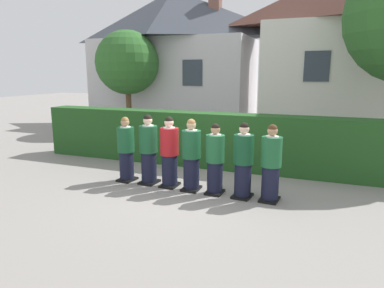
{
  "coord_description": "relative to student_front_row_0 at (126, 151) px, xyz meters",
  "views": [
    {
      "loc": [
        2.72,
        -6.99,
        2.59
      ],
      "look_at": [
        0.0,
        0.0,
        1.05
      ],
      "focal_mm": 32.63,
      "sensor_mm": 36.0,
      "label": 1
    }
  ],
  "objects": [
    {
      "name": "ground_plane",
      "position": [
        1.73,
        -0.06,
        -0.74
      ],
      "size": [
        60.0,
        60.0,
        0.0
      ],
      "primitive_type": "plane",
      "color": "gray"
    },
    {
      "name": "student_front_row_0",
      "position": [
        0.0,
        0.0,
        0.0
      ],
      "size": [
        0.41,
        0.48,
        1.57
      ],
      "color": "black",
      "rests_on": "ground"
    },
    {
      "name": "student_front_row_1",
      "position": [
        0.6,
        0.01,
        0.04
      ],
      "size": [
        0.43,
        0.49,
        1.64
      ],
      "color": "black",
      "rests_on": "ground"
    },
    {
      "name": "student_in_red_blazer",
      "position": [
        1.16,
        -0.02,
        0.03
      ],
      "size": [
        0.42,
        0.51,
        1.63
      ],
      "color": "black",
      "rests_on": "ground"
    },
    {
      "name": "student_front_row_3",
      "position": [
        1.72,
        -0.08,
        0.02
      ],
      "size": [
        0.42,
        0.51,
        1.61
      ],
      "color": "black",
      "rests_on": "ground"
    },
    {
      "name": "student_front_row_4",
      "position": [
        2.28,
        -0.11,
        -0.01
      ],
      "size": [
        0.4,
        0.45,
        1.54
      ],
      "color": "black",
      "rests_on": "ground"
    },
    {
      "name": "student_front_row_5",
      "position": [
        2.9,
        -0.13,
        0.01
      ],
      "size": [
        0.42,
        0.49,
        1.6
      ],
      "color": "black",
      "rests_on": "ground"
    },
    {
      "name": "student_front_row_6",
      "position": [
        3.47,
        -0.13,
        0.01
      ],
      "size": [
        0.41,
        0.49,
        1.59
      ],
      "color": "black",
      "rests_on": "ground"
    },
    {
      "name": "hedge",
      "position": [
        1.73,
        1.98,
        0.01
      ],
      "size": [
        10.95,
        0.7,
        1.51
      ],
      "color": "#214C1E",
      "rests_on": "ground"
    },
    {
      "name": "school_building_main",
      "position": [
        -2.76,
        9.04,
        2.57
      ],
      "size": [
        8.04,
        4.01,
        6.43
      ],
      "color": "silver",
      "rests_on": "ground"
    },
    {
      "name": "school_building_annex",
      "position": [
        5.71,
        8.27,
        2.78
      ],
      "size": [
        8.16,
        3.27,
        6.85
      ],
      "color": "silver",
      "rests_on": "ground"
    },
    {
      "name": "oak_tree_left",
      "position": [
        -3.81,
        6.4,
        2.26
      ],
      "size": [
        2.76,
        2.76,
        4.4
      ],
      "color": "brown",
      "rests_on": "ground"
    }
  ]
}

